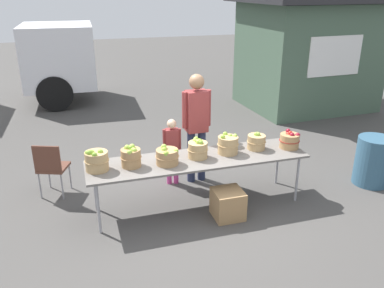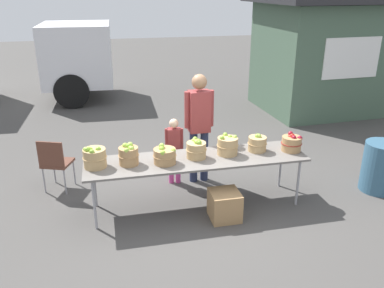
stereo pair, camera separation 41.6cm
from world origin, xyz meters
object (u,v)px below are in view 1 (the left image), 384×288
Objects in this scene: apple_basket_green_3 at (198,149)px; vendor_adult at (197,120)px; market_table at (198,160)px; apple_basket_green_2 at (167,156)px; apple_basket_red_0 at (290,140)px; apple_basket_green_4 at (228,144)px; apple_basket_green_0 at (96,160)px; child_customer at (172,147)px; produce_crate at (228,204)px; apple_basket_green_1 at (131,157)px; folding_chair at (51,165)px; trash_barrel at (373,161)px; apple_basket_green_5 at (256,141)px.

vendor_adult reaches higher than apple_basket_green_3.
market_table is 0.17m from apple_basket_green_3.
market_table is 10.59× the size of apple_basket_green_3.
apple_basket_green_3 reaches higher than apple_basket_green_2.
apple_basket_red_0 is at bearing 144.57° from vendor_adult.
apple_basket_green_4 is (0.92, 0.11, 0.02)m from apple_basket_green_2.
apple_basket_green_0 is at bearing 179.21° from market_table.
apple_basket_green_2 is at bearing 81.49° from child_customer.
child_customer reaches higher than produce_crate.
vendor_adult is (-1.19, 0.81, 0.17)m from apple_basket_red_0.
apple_basket_green_0 is 0.45m from apple_basket_green_1.
apple_basket_green_1 is 0.92× the size of apple_basket_green_2.
apple_basket_green_0 is 0.29× the size of child_customer.
market_table is 10.43× the size of apple_basket_green_1.
apple_basket_red_0 is (1.41, -0.02, 0.15)m from market_table.
folding_chair is (-0.62, 0.90, -0.38)m from apple_basket_green_0.
trash_barrel is 1.96× the size of produce_crate.
produce_crate is (0.08, -1.20, -0.84)m from vendor_adult.
apple_basket_green_5 is 1.04m from produce_crate.
apple_basket_red_0 reaches higher than produce_crate.
apple_basket_green_1 is 0.38× the size of trash_barrel.
apple_basket_green_2 is 1.14× the size of apple_basket_green_5.
apple_basket_green_5 is 0.33× the size of folding_chair.
folding_chair is at bearing 139.79° from apple_basket_green_1.
apple_basket_green_5 is (0.92, 0.08, 0.15)m from market_table.
vendor_adult is at bearing 73.84° from apple_basket_green_3.
market_table is at bearing 177.08° from trash_barrel.
trash_barrel is at bearing -171.33° from folding_chair.
vendor_adult is 0.57m from child_customer.
apple_basket_green_1 is at bearing 179.23° from apple_basket_red_0.
apple_basket_green_5 is (0.92, 0.05, -0.01)m from apple_basket_green_3.
apple_basket_green_1 is (0.45, -0.01, 0.00)m from apple_basket_green_0.
apple_basket_red_0 is at bearing 1.14° from apple_basket_green_2.
apple_basket_green_4 reaches higher than apple_basket_green_5.
apple_basket_red_0 reaches higher than market_table.
apple_basket_green_2 is at bearing 49.80° from vendor_adult.
apple_basket_green_5 is 2.03m from trash_barrel.
apple_basket_green_4 is (1.85, 0.04, -0.01)m from apple_basket_green_0.
apple_basket_green_3 reaches higher than apple_basket_red_0.
apple_basket_red_0 is at bearing -174.41° from folding_chair.
apple_basket_green_5 is at bearing 133.52° from vendor_adult.
vendor_adult is at bearing 134.82° from apple_basket_green_5.
apple_basket_green_5 is (1.38, 0.14, 0.00)m from apple_basket_green_2.
folding_chair is 2.68m from produce_crate.
apple_basket_green_0 is 1.00× the size of apple_basket_green_2.
apple_basket_green_0 is 2.80m from apple_basket_red_0.
apple_basket_green_3 is 0.73× the size of produce_crate.
apple_basket_green_5 is (0.46, 0.03, -0.02)m from apple_basket_green_4.
folding_chair is at bearing 164.67° from apple_basket_red_0.
vendor_adult is 2.30m from folding_chair.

